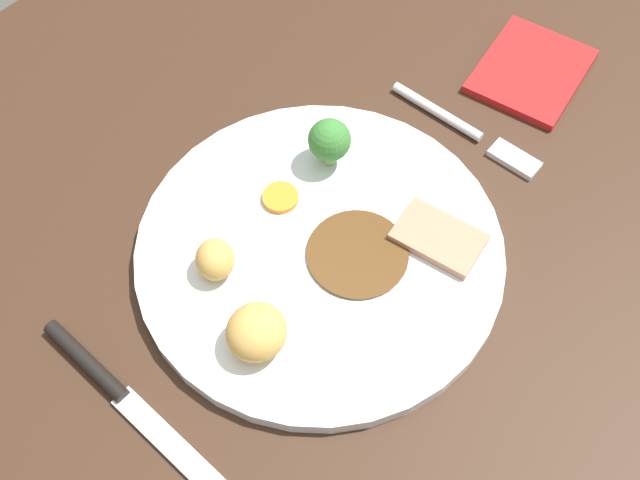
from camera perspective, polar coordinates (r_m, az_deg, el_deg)
dining_table at (r=65.50cm, az=-0.44°, el=-1.60°), size 120.00×84.00×3.60cm
dinner_plate at (r=63.12cm, az=0.00°, el=-0.80°), size 29.54×29.54×1.40cm
gravy_pool at (r=62.07cm, az=2.73°, el=-1.01°), size 8.14×8.14×0.30cm
meat_slice_main at (r=63.20cm, az=8.61°, el=0.18°), size 5.48×7.55×0.80cm
roast_potato_left at (r=57.30cm, az=-4.63°, el=-6.67°), size 5.69×5.56×3.51cm
roast_potato_right at (r=60.73cm, az=-7.63°, el=-1.41°), size 4.51×4.56×2.99cm
carrot_coin_front at (r=64.86cm, az=-2.89°, el=3.10°), size 3.00×3.00×0.50cm
broccoli_floret at (r=65.24cm, az=0.69°, el=7.22°), size 3.61×3.61×4.56cm
fork at (r=71.87cm, az=10.71°, el=7.80°), size 2.17×15.29×0.90cm
knife at (r=60.19cm, az=-14.62°, el=-10.48°), size 1.70×18.50×1.20cm
folded_napkin at (r=77.94cm, az=15.07°, el=11.76°), size 12.35×10.72×0.80cm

